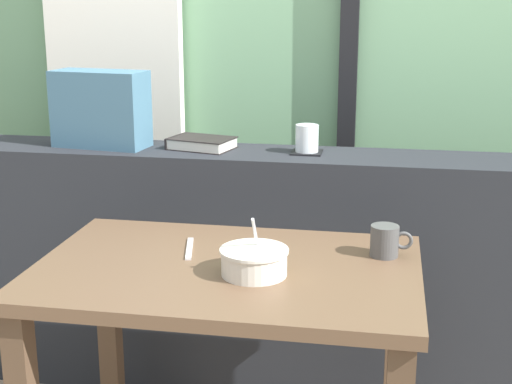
% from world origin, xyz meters
% --- Properties ---
extents(curtain_left_panel, '(0.56, 0.06, 2.50)m').
position_xyz_m(curtain_left_panel, '(-0.77, 1.05, 1.25)').
color(curtain_left_panel, silver).
rests_on(curtain_left_panel, ground).
extents(window_divider_post, '(0.07, 0.05, 2.60)m').
position_xyz_m(window_divider_post, '(0.17, 1.08, 1.30)').
color(window_divider_post, black).
rests_on(window_divider_post, ground).
extents(dark_console_ledge, '(2.80, 0.28, 0.86)m').
position_xyz_m(dark_console_ledge, '(0.00, 0.55, 0.43)').
color(dark_console_ledge, '#23262B').
rests_on(dark_console_ledge, ground).
extents(breakfast_table, '(1.00, 0.66, 0.69)m').
position_xyz_m(breakfast_table, '(-0.06, -0.07, 0.57)').
color(breakfast_table, brown).
rests_on(breakfast_table, ground).
extents(coaster_square, '(0.10, 0.10, 0.00)m').
position_xyz_m(coaster_square, '(0.07, 0.56, 0.86)').
color(coaster_square, black).
rests_on(coaster_square, dark_console_ledge).
extents(juice_glass, '(0.08, 0.08, 0.09)m').
position_xyz_m(juice_glass, '(0.07, 0.56, 0.91)').
color(juice_glass, white).
rests_on(juice_glass, coaster_square).
extents(closed_book, '(0.24, 0.19, 0.04)m').
position_xyz_m(closed_book, '(-0.29, 0.57, 0.88)').
color(closed_book, black).
rests_on(closed_book, dark_console_ledge).
extents(throw_pillow, '(0.34, 0.18, 0.26)m').
position_xyz_m(throw_pillow, '(-0.64, 0.55, 0.99)').
color(throw_pillow, '#426B84').
rests_on(throw_pillow, dark_console_ledge).
extents(soup_bowl, '(0.17, 0.17, 0.16)m').
position_xyz_m(soup_bowl, '(0.02, -0.12, 0.72)').
color(soup_bowl, silver).
rests_on(soup_bowl, breakfast_table).
extents(fork_utensil, '(0.05, 0.17, 0.01)m').
position_xyz_m(fork_utensil, '(-0.19, 0.03, 0.69)').
color(fork_utensil, silver).
rests_on(fork_utensil, breakfast_table).
extents(ceramic_mug, '(0.11, 0.08, 0.08)m').
position_xyz_m(ceramic_mug, '(0.34, 0.08, 0.73)').
color(ceramic_mug, '#4C4C4C').
rests_on(ceramic_mug, breakfast_table).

